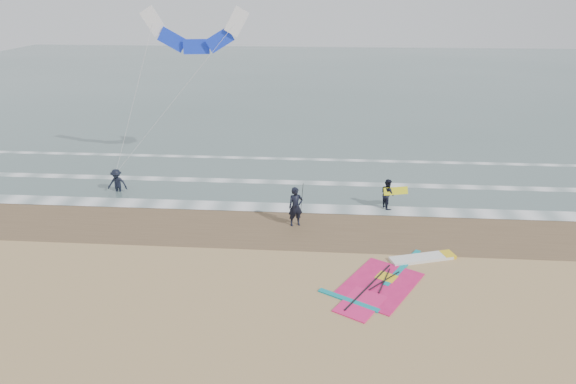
# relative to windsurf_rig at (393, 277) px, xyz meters

# --- Properties ---
(ground) EXTENTS (120.00, 120.00, 0.00)m
(ground) POSITION_rel_windsurf_rig_xyz_m (-2.85, -1.54, -0.04)
(ground) COLOR tan
(ground) RESTS_ON ground
(sea_water) EXTENTS (120.00, 80.00, 0.02)m
(sea_water) POSITION_rel_windsurf_rig_xyz_m (-2.85, 46.46, -0.03)
(sea_water) COLOR #47605E
(sea_water) RESTS_ON ground
(wet_sand_band) EXTENTS (120.00, 5.00, 0.01)m
(wet_sand_band) POSITION_rel_windsurf_rig_xyz_m (-2.85, 4.46, -0.03)
(wet_sand_band) COLOR brown
(wet_sand_band) RESTS_ON ground
(foam_waterline) EXTENTS (120.00, 9.15, 0.02)m
(foam_waterline) POSITION_rel_windsurf_rig_xyz_m (-2.85, 8.90, -0.01)
(foam_waterline) COLOR white
(foam_waterline) RESTS_ON ground
(windsurf_rig) EXTENTS (5.87, 5.56, 0.14)m
(windsurf_rig) POSITION_rel_windsurf_rig_xyz_m (0.00, 0.00, 0.00)
(windsurf_rig) COLOR white
(windsurf_rig) RESTS_ON ground
(person_standing) EXTENTS (0.83, 0.69, 1.96)m
(person_standing) POSITION_rel_windsurf_rig_xyz_m (-4.19, 4.63, 0.94)
(person_standing) COLOR black
(person_standing) RESTS_ON ground
(person_walking) EXTENTS (0.88, 0.97, 1.61)m
(person_walking) POSITION_rel_windsurf_rig_xyz_m (0.46, 7.09, 0.77)
(person_walking) COLOR black
(person_walking) RESTS_ON ground
(person_wading) EXTENTS (1.12, 0.65, 1.72)m
(person_wading) POSITION_rel_windsurf_rig_xyz_m (-14.51, 8.21, 0.82)
(person_wading) COLOR black
(person_wading) RESTS_ON ground
(held_pole) EXTENTS (0.17, 0.86, 1.82)m
(held_pole) POSITION_rel_windsurf_rig_xyz_m (-3.89, 4.63, 1.40)
(held_pole) COLOR black
(held_pole) RESTS_ON ground
(carried_kiteboard) EXTENTS (1.30, 0.51, 0.39)m
(carried_kiteboard) POSITION_rel_windsurf_rig_xyz_m (0.86, 6.99, 0.98)
(carried_kiteboard) COLOR yellow
(carried_kiteboard) RESTS_ON ground
(surf_kite) EXTENTS (7.18, 4.35, 8.75)m
(surf_kite) POSITION_rel_windsurf_rig_xyz_m (-10.53, 12.33, 8.26)
(surf_kite) COLOR white
(surf_kite) RESTS_ON ground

